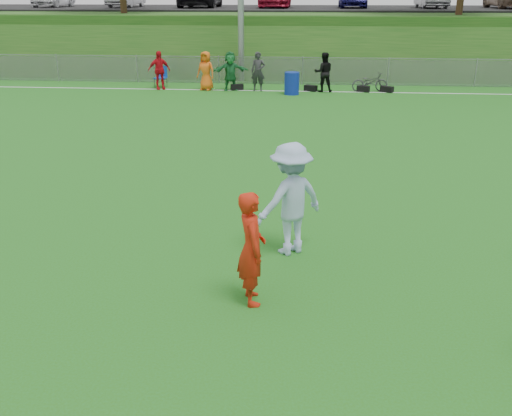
# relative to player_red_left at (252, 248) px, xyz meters

# --- Properties ---
(ground) EXTENTS (120.00, 120.00, 0.00)m
(ground) POSITION_rel_player_red_left_xyz_m (0.48, 0.32, -0.84)
(ground) COLOR #266214
(ground) RESTS_ON ground
(sideline_far) EXTENTS (60.00, 0.10, 0.01)m
(sideline_far) POSITION_rel_player_red_left_xyz_m (0.48, 18.32, -0.84)
(sideline_far) COLOR white
(sideline_far) RESTS_ON ground
(fence) EXTENTS (58.00, 0.06, 1.30)m
(fence) POSITION_rel_player_red_left_xyz_m (0.48, 20.32, -0.20)
(fence) COLOR gray
(fence) RESTS_ON ground
(berm) EXTENTS (120.00, 18.00, 3.00)m
(berm) POSITION_rel_player_red_left_xyz_m (0.48, 31.32, 0.66)
(berm) COLOR #184A14
(berm) RESTS_ON ground
(parking_lot) EXTENTS (120.00, 12.00, 0.10)m
(parking_lot) POSITION_rel_player_red_left_xyz_m (0.48, 33.32, 2.21)
(parking_lot) COLOR black
(parking_lot) RESTS_ON berm
(spectator_row) EXTENTS (8.33, 0.92, 1.69)m
(spectator_row) POSITION_rel_player_red_left_xyz_m (-2.42, 18.32, 0.00)
(spectator_row) COLOR red
(spectator_row) RESTS_ON ground
(gear_bags) EXTENTS (7.26, 0.53, 0.26)m
(gear_bags) POSITION_rel_player_red_left_xyz_m (1.48, 18.42, -0.71)
(gear_bags) COLOR black
(gear_bags) RESTS_ON ground
(player_red_left) EXTENTS (0.55, 0.70, 1.69)m
(player_red_left) POSITION_rel_player_red_left_xyz_m (0.00, 0.00, 0.00)
(player_red_left) COLOR red
(player_red_left) RESTS_ON ground
(player_blue) EXTENTS (1.43, 1.34, 1.94)m
(player_blue) POSITION_rel_player_red_left_xyz_m (0.49, 1.72, 0.13)
(player_blue) COLOR #9DB7DA
(player_blue) RESTS_ON ground
(recycling_bin) EXTENTS (0.78, 0.78, 0.94)m
(recycling_bin) POSITION_rel_player_red_left_xyz_m (0.07, 17.52, -0.37)
(recycling_bin) COLOR #0D2595
(recycling_bin) RESTS_ON ground
(camp_chair) EXTENTS (0.54, 0.55, 0.93)m
(camp_chair) POSITION_rel_player_red_left_xyz_m (-6.05, 18.99, -0.57)
(camp_chair) COLOR #1046AF
(camp_chair) RESTS_ON ground
(bicycle) EXTENTS (1.65, 0.81, 0.83)m
(bicycle) POSITION_rel_player_red_left_xyz_m (3.48, 18.55, -0.43)
(bicycle) COLOR #2E2F31
(bicycle) RESTS_ON ground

